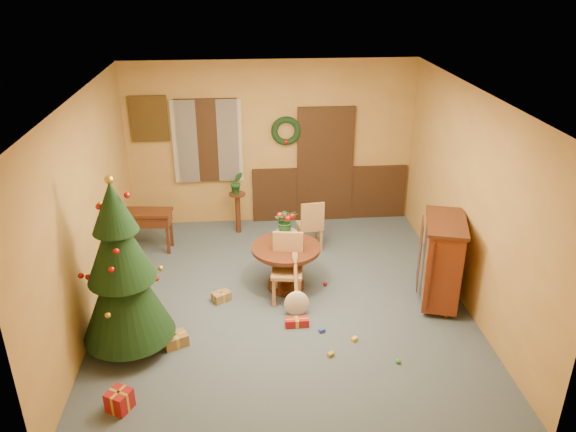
{
  "coord_description": "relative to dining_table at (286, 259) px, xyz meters",
  "views": [
    {
      "loc": [
        -0.49,
        -6.68,
        4.36
      ],
      "look_at": [
        0.1,
        0.4,
        1.13
      ],
      "focal_mm": 35.0,
      "sensor_mm": 36.0,
      "label": 1
    }
  ],
  "objects": [
    {
      "name": "plant_stand",
      "position": [
        -0.69,
        1.92,
        -0.02
      ],
      "size": [
        0.28,
        0.28,
        0.73
      ],
      "color": "black",
      "rests_on": "floor"
    },
    {
      "name": "toy_d",
      "position": [
        0.58,
        0.0,
        -0.44
      ],
      "size": [
        0.06,
        0.06,
        0.06
      ],
      "primitive_type": "sphere",
      "color": "#AB100B",
      "rests_on": "floor"
    },
    {
      "name": "gift_b",
      "position": [
        -1.96,
        -2.29,
        -0.36
      ],
      "size": [
        0.31,
        0.31,
        0.23
      ],
      "color": "maroon",
      "rests_on": "floor"
    },
    {
      "name": "urn",
      "position": [
        0.0,
        0.0,
        0.32
      ],
      "size": [
        0.31,
        0.31,
        0.23
      ],
      "primitive_type": "cylinder",
      "color": "slate",
      "rests_on": "dining_table"
    },
    {
      "name": "toy_e",
      "position": [
        0.42,
        -1.61,
        -0.45
      ],
      "size": [
        0.09,
        0.09,
        0.05
      ],
      "primitive_type": "cube",
      "rotation": [
        0.0,
        0.0,
        0.69
      ],
      "color": "gold",
      "rests_on": "floor"
    },
    {
      "name": "gift_a",
      "position": [
        -1.48,
        -1.23,
        -0.4
      ],
      "size": [
        0.35,
        0.32,
        0.16
      ],
      "color": "brown",
      "rests_on": "floor"
    },
    {
      "name": "sideboard",
      "position": [
        2.09,
        -0.54,
        0.19
      ],
      "size": [
        0.77,
        1.08,
        1.25
      ],
      "color": "#531409",
      "rests_on": "floor"
    },
    {
      "name": "room_envelope",
      "position": [
        0.14,
        2.36,
        0.64
      ],
      "size": [
        5.5,
        5.5,
        5.5
      ],
      "color": "#34404C",
      "rests_on": "ground"
    },
    {
      "name": "gift_c",
      "position": [
        -0.94,
        -0.27,
        -0.41
      ],
      "size": [
        0.29,
        0.27,
        0.13
      ],
      "color": "brown",
      "rests_on": "floor"
    },
    {
      "name": "chair_far",
      "position": [
        0.5,
        1.15,
        -0.0
      ],
      "size": [
        0.43,
        0.43,
        0.88
      ],
      "color": "#A96D43",
      "rests_on": "floor"
    },
    {
      "name": "centerpiece_plant",
      "position": [
        0.0,
        0.0,
        0.61
      ],
      "size": [
        0.32,
        0.28,
        0.36
      ],
      "primitive_type": "imported",
      "color": "#1E4C23",
      "rests_on": "urn"
    },
    {
      "name": "dining_table",
      "position": [
        0.0,
        0.0,
        0.0
      ],
      "size": [
        0.99,
        0.99,
        0.68
      ],
      "color": "black",
      "rests_on": "floor"
    },
    {
      "name": "gift_d",
      "position": [
        0.06,
        -0.95,
        -0.42
      ],
      "size": [
        0.31,
        0.13,
        0.11
      ],
      "color": "maroon",
      "rests_on": "floor"
    },
    {
      "name": "guitar",
      "position": [
        0.09,
        -0.68,
        -0.08
      ],
      "size": [
        0.36,
        0.53,
        0.78
      ],
      "primitive_type": null,
      "rotation": [
        -0.49,
        0.0,
        -0.05
      ],
      "color": "beige",
      "rests_on": "floor"
    },
    {
      "name": "chair_near",
      "position": [
        -0.0,
        -0.25,
        0.05
      ],
      "size": [
        0.48,
        0.48,
        0.97
      ],
      "color": "#A96D43",
      "rests_on": "floor"
    },
    {
      "name": "stand_plant",
      "position": [
        -0.69,
        1.92,
        0.46
      ],
      "size": [
        0.25,
        0.21,
        0.4
      ],
      "primitive_type": "imported",
      "rotation": [
        0.0,
        0.0,
        0.17
      ],
      "color": "#19471E",
      "rests_on": "plant_stand"
    },
    {
      "name": "toy_b",
      "position": [
        1.2,
        -1.8,
        -0.44
      ],
      "size": [
        0.06,
        0.06,
        0.06
      ],
      "primitive_type": "sphere",
      "color": "green",
      "rests_on": "floor"
    },
    {
      "name": "toy_a",
      "position": [
        0.38,
        -1.12,
        -0.45
      ],
      "size": [
        0.09,
        0.07,
        0.05
      ],
      "primitive_type": "cube",
      "rotation": [
        0.0,
        0.0,
        0.32
      ],
      "color": "#253EA1",
      "rests_on": "floor"
    },
    {
      "name": "toy_c",
      "position": [
        0.76,
        -1.34,
        -0.45
      ],
      "size": [
        0.09,
        0.09,
        0.05
      ],
      "primitive_type": "cube",
      "rotation": [
        0.0,
        0.0,
        0.7
      ],
      "color": "gold",
      "rests_on": "floor"
    },
    {
      "name": "writing_desk",
      "position": [
        -2.14,
        1.37,
        0.05
      ],
      "size": [
        0.81,
        0.46,
        0.69
      ],
      "color": "black",
      "rests_on": "floor"
    },
    {
      "name": "christmas_tree",
      "position": [
        -2.01,
        -1.22,
        0.6
      ],
      "size": [
        1.1,
        1.1,
        2.26
      ],
      "color": "#382111",
      "rests_on": "floor"
    }
  ]
}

